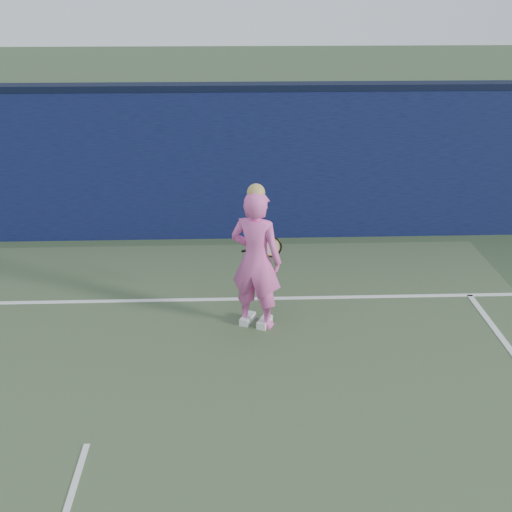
{
  "coord_description": "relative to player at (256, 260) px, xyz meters",
  "views": [
    {
      "loc": [
        1.46,
        -4.02,
        4.17
      ],
      "look_at": [
        1.73,
        3.3,
        0.97
      ],
      "focal_mm": 45.0,
      "sensor_mm": 36.0,
      "label": 1
    }
  ],
  "objects": [
    {
      "name": "backstop_wall",
      "position": [
        -1.73,
        3.2,
        0.33
      ],
      "size": [
        24.0,
        0.4,
        2.5
      ],
      "primitive_type": "cube",
      "color": "#0B0E33",
      "rests_on": "ground"
    },
    {
      "name": "player",
      "position": [
        0.0,
        0.0,
        0.0
      ],
      "size": [
        0.79,
        0.67,
        1.91
      ],
      "rotation": [
        0.0,
        0.0,
        2.72
      ],
      "color": "#ED5CB3",
      "rests_on": "ground"
    },
    {
      "name": "wall_cap",
      "position": [
        -1.73,
        3.2,
        1.63
      ],
      "size": [
        24.0,
        0.42,
        0.1
      ],
      "primitive_type": "cube",
      "color": "black",
      "rests_on": "backstop_wall"
    },
    {
      "name": "racket",
      "position": [
        0.18,
        0.42,
        -0.01
      ],
      "size": [
        0.54,
        0.17,
        0.3
      ],
      "rotation": [
        0.0,
        0.0,
        -0.33
      ],
      "color": "black",
      "rests_on": "ground"
    }
  ]
}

